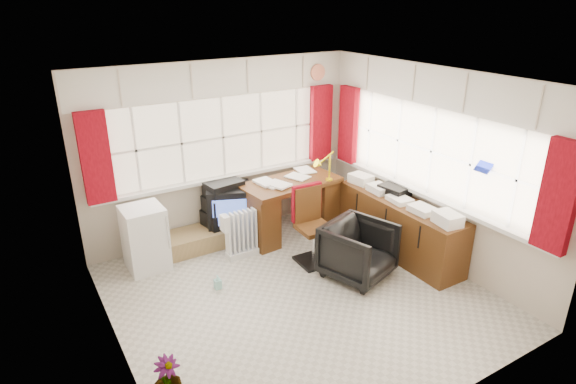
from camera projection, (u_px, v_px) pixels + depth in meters
name	position (u px, v px, depth m)	size (l,w,h in m)	color
ground	(298.00, 296.00, 5.65)	(4.00, 4.00, 0.00)	beige
room_walls	(300.00, 176.00, 5.08)	(4.00, 4.00, 4.00)	beige
window_back	(226.00, 172.00, 6.83)	(3.70, 0.12, 3.60)	beige
window_right	(426.00, 189.00, 6.22)	(0.12, 3.70, 3.60)	beige
curtains	(321.00, 145.00, 6.27)	(3.83, 3.83, 1.15)	maroon
overhead_cabinets	(324.00, 83.00, 6.04)	(3.98, 3.98, 0.48)	white
desk	(290.00, 205.00, 6.98)	(1.48, 0.83, 0.86)	#593114
desk_lamp	(330.00, 160.00, 6.76)	(0.17, 0.15, 0.43)	#FDE80A
task_chair	(310.00, 221.00, 6.25)	(0.45, 0.47, 1.03)	black
office_chair	(358.00, 251.00, 5.92)	(0.75, 0.78, 0.71)	black
radiator	(242.00, 238.00, 6.42)	(0.44, 0.18, 0.65)	white
credenza	(399.00, 225.00, 6.49)	(0.50, 2.00, 0.85)	#593114
file_tray	(394.00, 190.00, 6.55)	(0.29, 0.38, 0.13)	black
tv_bench	(199.00, 239.00, 6.70)	(1.40, 0.50, 0.25)	tan
crt_tv	(229.00, 205.00, 6.81)	(0.77, 0.74, 0.55)	black
hifi_stack	(225.00, 204.00, 6.78)	(0.65, 0.46, 0.63)	black
mini_fridge	(145.00, 238.00, 6.09)	(0.51, 0.51, 0.84)	white
spray_bottle_a	(249.00, 227.00, 7.00)	(0.11, 0.11, 0.29)	white
spray_bottle_b	(218.00, 282.00, 5.76)	(0.08, 0.08, 0.18)	#97E1D8
flower_vase	(168.00, 380.00, 4.12)	(0.24, 0.24, 0.42)	black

